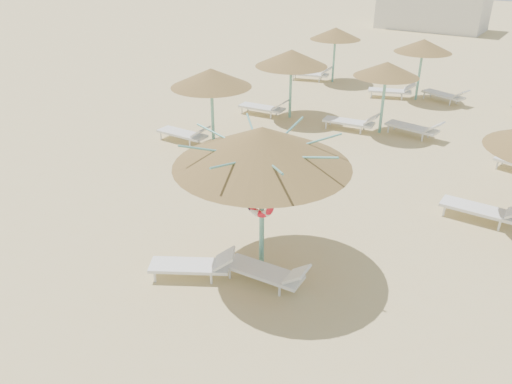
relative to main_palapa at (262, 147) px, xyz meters
The scene contains 6 objects.
ground 2.88m from the main_palapa, 137.79° to the right, with size 120.00×120.00×0.00m, color tan.
main_palapa is the anchor object (origin of this frame).
lounger_main_a 2.92m from the main_palapa, 128.89° to the right, with size 1.84×1.40×0.66m.
lounger_main_b 2.62m from the main_palapa, 44.65° to the right, with size 1.85×0.67×0.66m.
palapa_field 9.93m from the main_palapa, 91.56° to the left, with size 14.42×12.90×2.72m.
service_hut 35.25m from the main_palapa, 100.46° to the left, with size 8.40×4.40×3.25m.
Camera 1 is at (5.39, -7.38, 6.52)m, focal length 35.00 mm.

